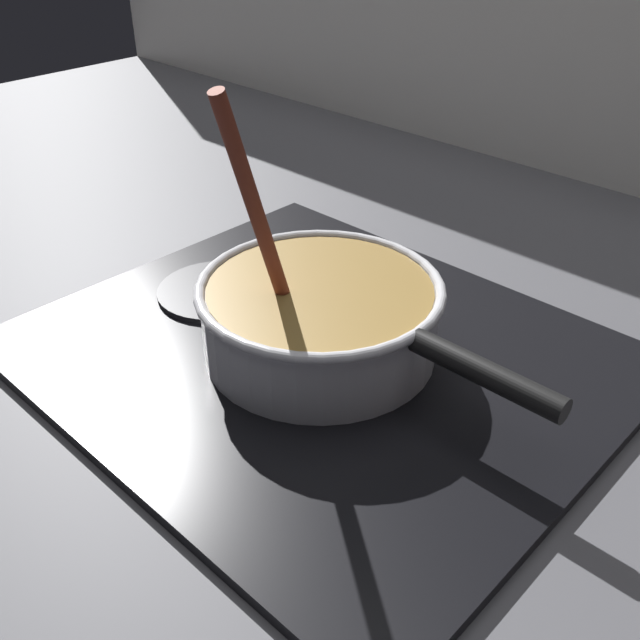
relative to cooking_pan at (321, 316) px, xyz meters
name	(u,v)px	position (x,y,z in m)	size (l,w,h in m)	color
ground	(176,427)	(-0.04, -0.15, -0.07)	(2.40, 1.60, 0.04)	#4C4C51
hob_plate	(320,355)	(0.00, 0.00, -0.05)	(0.56, 0.48, 0.01)	black
burner_ring	(320,347)	(0.00, 0.00, -0.04)	(0.16, 0.16, 0.01)	#592D0C
spare_burner	(216,291)	(-0.17, 0.00, -0.04)	(0.13, 0.13, 0.01)	#262628
cooking_pan	(321,316)	(0.00, 0.00, 0.00)	(0.38, 0.24, 0.28)	silver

